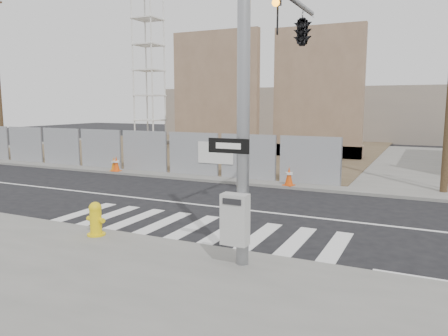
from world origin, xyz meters
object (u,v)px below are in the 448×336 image
at_px(signal_pole, 286,51).
at_px(traffic_cone_b, 116,164).
at_px(fire_hydrant, 96,219).
at_px(traffic_cone_d, 289,176).
at_px(traffic_cone_c, 114,164).
at_px(crane_tower, 148,33).

distance_m(signal_pole, traffic_cone_b, 13.08).
bearing_deg(fire_hydrant, traffic_cone_d, 88.98).
relative_size(traffic_cone_c, traffic_cone_d, 0.89).
distance_m(signal_pole, traffic_cone_d, 7.79).
height_order(crane_tower, traffic_cone_b, crane_tower).
xyz_separation_m(signal_pole, traffic_cone_c, (-10.87, 6.34, -4.32)).
bearing_deg(signal_pole, traffic_cone_d, 105.54).
xyz_separation_m(signal_pole, traffic_cone_d, (-1.74, 6.27, -4.28)).
distance_m(crane_tower, traffic_cone_b, 16.82).
relative_size(traffic_cone_b, traffic_cone_c, 1.09).
relative_size(signal_pole, traffic_cone_b, 9.28).
bearing_deg(crane_tower, fire_hydrant, -58.28).
bearing_deg(traffic_cone_d, traffic_cone_c, 179.55).
bearing_deg(traffic_cone_c, crane_tower, 117.55).
relative_size(signal_pole, fire_hydrant, 8.04).
xyz_separation_m(traffic_cone_b, traffic_cone_c, (-0.21, 0.07, -0.03)).
distance_m(signal_pole, crane_tower, 26.21).
bearing_deg(signal_pole, traffic_cone_c, 149.75).
bearing_deg(fire_hydrant, traffic_cone_b, 140.94).
relative_size(crane_tower, traffic_cone_c, 26.12).
distance_m(crane_tower, traffic_cone_d, 22.00).
xyz_separation_m(fire_hydrant, traffic_cone_d, (2.43, 8.77, -0.05)).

